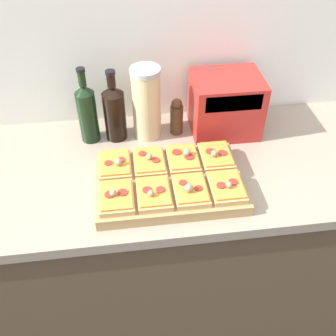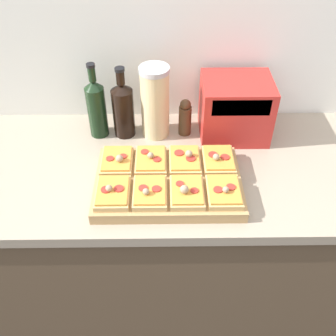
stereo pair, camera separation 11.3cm
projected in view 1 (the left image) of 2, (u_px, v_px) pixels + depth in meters
The scene contains 16 objects.
wall_back at pixel (139, 40), 1.47m from camera, with size 6.00×0.06×2.50m.
kitchen_counter at pixel (154, 245), 1.72m from camera, with size 2.63×0.67×0.93m.
cutting_board at pixel (169, 183), 1.32m from camera, with size 0.49×0.33×0.04m, color tan.
pizza_slice_back_left at pixel (115, 165), 1.34m from camera, with size 0.11×0.14×0.05m.
pizza_slice_back_midleft at pixel (149, 162), 1.35m from camera, with size 0.11×0.14×0.05m.
pizza_slice_back_midright at pixel (183, 159), 1.36m from camera, with size 0.11×0.14×0.05m.
pizza_slice_back_right at pixel (216, 156), 1.37m from camera, with size 0.11×0.14×0.05m.
pizza_slice_front_left at pixel (117, 197), 1.22m from camera, with size 0.11×0.14×0.05m.
pizza_slice_front_midleft at pixel (154, 194), 1.23m from camera, with size 0.11×0.14×0.05m.
pizza_slice_front_midright at pixel (190, 190), 1.24m from camera, with size 0.11×0.14×0.06m.
pizza_slice_front_right at pixel (227, 187), 1.26m from camera, with size 0.11×0.14×0.05m.
olive_oil_bottle at pixel (87, 112), 1.45m from camera, with size 0.07×0.07×0.30m.
wine_bottle at pixel (114, 112), 1.47m from camera, with size 0.08×0.08×0.28m.
grain_jar_tall at pixel (146, 103), 1.46m from camera, with size 0.11×0.11×0.29m.
pepper_mill at pixel (177, 116), 1.52m from camera, with size 0.05×0.05×0.15m.
toaster_oven at pixel (225, 104), 1.51m from camera, with size 0.28×0.21×0.23m.
Camera 1 is at (-0.07, -0.74, 1.87)m, focal length 42.00 mm.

